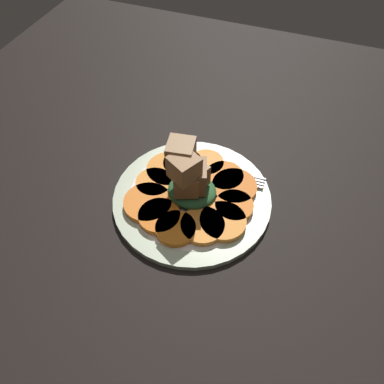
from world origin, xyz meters
TOP-DOWN VIEW (x-y plane):
  - table_slab at (0.00, 0.00)cm, footprint 120.00×120.00cm
  - plate at (0.00, 0.00)cm, footprint 25.92×25.92cm
  - carrot_slice_0 at (5.99, 4.14)cm, footprint 7.78×7.78cm
  - carrot_slice_1 at (3.24, 5.91)cm, footprint 6.57×6.57cm
  - carrot_slice_2 at (0.37, 7.15)cm, footprint 6.20×6.20cm
  - carrot_slice_3 at (-3.65, 5.23)cm, footprint 6.79×6.79cm
  - carrot_slice_4 at (-6.32, 3.42)cm, footprint 7.22×7.22cm
  - carrot_slice_5 at (-7.13, 0.48)cm, footprint 6.15×6.15cm
  - carrot_slice_6 at (-6.03, -3.88)cm, footprint 7.48×7.48cm
  - carrot_slice_7 at (-3.81, -5.43)cm, footprint 6.46×6.46cm
  - carrot_slice_8 at (0.12, -7.27)cm, footprint 6.00×6.00cm
  - carrot_slice_9 at (3.81, -5.70)cm, footprint 6.84×6.84cm
  - carrot_slice_10 at (5.52, -3.62)cm, footprint 7.79×7.79cm
  - carrot_slice_11 at (6.72, 0.04)cm, footprint 6.14×6.14cm
  - center_pile at (0.50, 0.16)cm, footprint 8.22×7.83cm
  - fork at (-1.37, -6.14)cm, footprint 19.40×2.53cm

SIDE VIEW (x-z plane):
  - table_slab at x=0.00cm, z-range 0.00..2.00cm
  - plate at x=0.00cm, z-range 1.99..3.04cm
  - fork at x=-1.37cm, z-range 3.10..3.50cm
  - carrot_slice_0 at x=5.99cm, z-range 3.10..4.09cm
  - carrot_slice_1 at x=3.24cm, z-range 3.10..4.09cm
  - carrot_slice_2 at x=0.37cm, z-range 3.10..4.09cm
  - carrot_slice_3 at x=-3.65cm, z-range 3.10..4.09cm
  - carrot_slice_4 at x=-6.32cm, z-range 3.10..4.09cm
  - carrot_slice_5 at x=-7.13cm, z-range 3.10..4.09cm
  - carrot_slice_6 at x=-6.03cm, z-range 3.10..4.09cm
  - carrot_slice_7 at x=-3.81cm, z-range 3.10..4.09cm
  - carrot_slice_8 at x=0.12cm, z-range 3.10..4.09cm
  - carrot_slice_9 at x=3.81cm, z-range 3.10..4.09cm
  - carrot_slice_10 at x=5.52cm, z-range 3.10..4.09cm
  - carrot_slice_11 at x=6.72cm, z-range 3.10..4.09cm
  - center_pile at x=0.50cm, z-range 2.39..12.93cm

